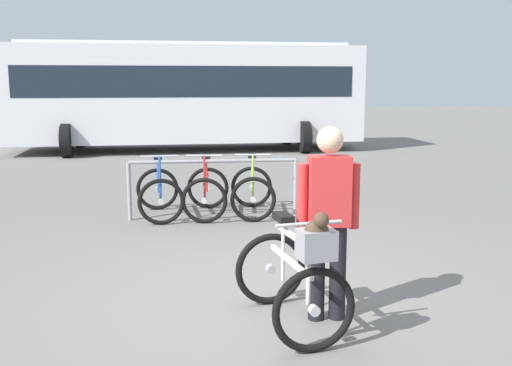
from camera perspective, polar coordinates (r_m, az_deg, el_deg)
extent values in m
plane|color=slate|center=(5.64, 0.09, -10.94)|extent=(80.00, 80.00, 0.00)
cylinder|color=#99999E|center=(8.71, -12.19, -0.82)|extent=(0.06, 0.06, 0.85)
cylinder|color=#99999E|center=(8.83, 3.84, -0.47)|extent=(0.06, 0.06, 0.85)
cylinder|color=#99999E|center=(8.62, -4.15, 2.13)|extent=(2.45, 0.16, 0.05)
torus|color=black|center=(9.38, -9.53, -0.58)|extent=(0.66, 0.10, 0.66)
cylinder|color=#B7B7BC|center=(9.38, -9.53, -0.58)|extent=(0.08, 0.06, 0.08)
torus|color=black|center=(8.38, -9.18, -1.81)|extent=(0.66, 0.10, 0.66)
cylinder|color=#B7B7BC|center=(8.38, -9.18, -1.81)|extent=(0.08, 0.06, 0.08)
cube|color=#2D56B7|center=(8.84, -9.41, 0.27)|extent=(0.07, 0.92, 0.04)
cube|color=#2D56B7|center=(8.75, -9.43, 1.67)|extent=(0.06, 0.61, 0.04)
cylinder|color=#2D56B7|center=(9.01, -9.48, 0.78)|extent=(0.03, 0.03, 0.55)
cube|color=black|center=(8.97, -9.53, 2.51)|extent=(0.13, 0.24, 0.06)
cylinder|color=#2D56B7|center=(8.44, -9.29, 0.45)|extent=(0.03, 0.03, 0.63)
cylinder|color=#B7B7BC|center=(8.39, -9.35, 2.57)|extent=(0.52, 0.05, 0.03)
torus|color=black|center=(9.38, -4.69, -0.48)|extent=(0.66, 0.16, 0.66)
cylinder|color=#B7B7BC|center=(9.38, -4.69, -0.48)|extent=(0.09, 0.07, 0.08)
torus|color=black|center=(8.37, -5.03, -1.72)|extent=(0.66, 0.16, 0.66)
cylinder|color=#B7B7BC|center=(8.37, -5.03, -1.72)|extent=(0.09, 0.07, 0.08)
cube|color=red|center=(8.83, -4.87, 0.37)|extent=(0.16, 0.91, 0.04)
cube|color=red|center=(8.75, -4.91, 1.77)|extent=(0.12, 0.61, 0.04)
cylinder|color=red|center=(9.01, -4.81, 0.88)|extent=(0.03, 0.03, 0.55)
cube|color=black|center=(8.97, -4.84, 2.61)|extent=(0.15, 0.25, 0.06)
cylinder|color=red|center=(8.44, -5.02, 0.54)|extent=(0.03, 0.03, 0.63)
cylinder|color=#B7B7BC|center=(8.39, -5.05, 2.66)|extent=(0.52, 0.10, 0.03)
torus|color=black|center=(9.43, -0.43, -0.38)|extent=(0.66, 0.16, 0.66)
cylinder|color=#B7B7BC|center=(9.43, -0.43, -0.38)|extent=(0.09, 0.07, 0.08)
torus|color=black|center=(8.43, -0.27, -1.61)|extent=(0.66, 0.16, 0.66)
cylinder|color=#B7B7BC|center=(8.43, -0.27, -1.61)|extent=(0.09, 0.07, 0.08)
cube|color=#9ED14C|center=(8.89, -0.36, 0.46)|extent=(0.17, 0.91, 0.04)
cube|color=#9ED14C|center=(8.81, -0.35, 1.86)|extent=(0.12, 0.61, 0.04)
cylinder|color=#9ED14C|center=(9.06, -0.39, 0.96)|extent=(0.03, 0.03, 0.55)
cube|color=black|center=(9.02, -0.39, 2.69)|extent=(0.15, 0.25, 0.06)
cylinder|color=#9ED14C|center=(8.49, -0.30, 0.64)|extent=(0.03, 0.03, 0.63)
cylinder|color=#B7B7BC|center=(8.45, -0.30, 2.75)|extent=(0.52, 0.10, 0.03)
torus|color=black|center=(5.36, 1.43, -8.33)|extent=(0.66, 0.14, 0.66)
cylinder|color=#B7B7BC|center=(5.36, 1.43, -8.33)|extent=(0.09, 0.07, 0.08)
torus|color=black|center=(4.46, 5.65, -12.19)|extent=(0.66, 0.14, 0.66)
cylinder|color=#B7B7BC|center=(4.46, 5.65, -12.19)|extent=(0.09, 0.07, 0.08)
cube|color=silver|center=(4.83, 3.36, -7.58)|extent=(0.15, 0.92, 0.04)
cube|color=silver|center=(4.72, 3.60, -5.15)|extent=(0.11, 0.61, 0.04)
cylinder|color=silver|center=(4.98, 2.63, -6.43)|extent=(0.03, 0.03, 0.55)
cube|color=black|center=(4.91, 2.66, -3.35)|extent=(0.15, 0.25, 0.06)
cylinder|color=silver|center=(4.46, 5.11, -7.89)|extent=(0.03, 0.03, 0.63)
cylinder|color=#B7B7BC|center=(4.38, 5.18, -3.95)|extent=(0.52, 0.09, 0.03)
cube|color=gray|center=(4.28, 5.87, -5.94)|extent=(0.28, 0.23, 0.22)
ellipsoid|color=#4C3828|center=(4.25, 5.90, -4.65)|extent=(0.20, 0.18, 0.16)
sphere|color=#4C3828|center=(4.16, 6.36, -3.58)|extent=(0.11, 0.11, 0.11)
cylinder|color=black|center=(5.03, 5.91, -8.65)|extent=(0.14, 0.14, 0.82)
cylinder|color=black|center=(5.07, 7.92, -8.55)|extent=(0.14, 0.14, 0.82)
cube|color=red|center=(4.87, 7.09, -0.77)|extent=(0.35, 0.22, 0.58)
cylinder|color=red|center=(4.86, 4.49, -1.35)|extent=(0.09, 0.09, 0.55)
cylinder|color=red|center=(4.95, 9.51, -1.24)|extent=(0.09, 0.09, 0.55)
sphere|color=beige|center=(4.81, 7.19, 4.15)|extent=(0.22, 0.22, 0.22)
cube|color=silver|center=(17.45, -6.76, 8.59)|extent=(10.05, 2.69, 2.70)
cube|color=#19232D|center=(17.44, -6.78, 9.74)|extent=(9.25, 2.69, 0.84)
cube|color=silver|center=(17.48, -6.85, 13.15)|extent=(9.04, 2.42, 0.08)
cylinder|color=black|center=(16.47, -17.91, 3.94)|extent=(0.27, 0.90, 0.90)
cylinder|color=black|center=(18.93, -16.74, 4.70)|extent=(0.27, 0.90, 0.90)
cylinder|color=black|center=(16.71, 4.73, 4.46)|extent=(0.27, 0.90, 0.90)
cylinder|color=black|center=(19.15, 2.98, 5.15)|extent=(0.27, 0.90, 0.90)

